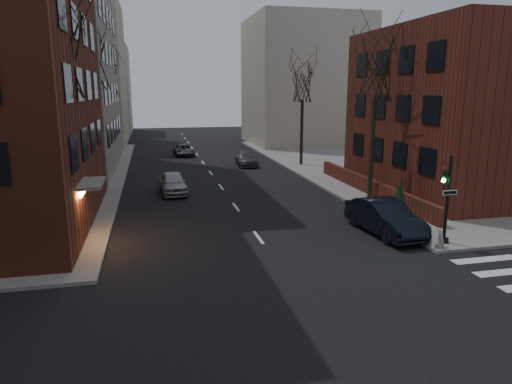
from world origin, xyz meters
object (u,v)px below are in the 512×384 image
at_px(streetlamp_far, 117,117).
at_px(sandwich_board, 437,238).
at_px(tree_right_a, 376,72).
at_px(streetlamp_near, 96,134).
at_px(tree_left_c, 107,79).
at_px(tree_right_b, 303,83).
at_px(car_lane_gray, 247,158).
at_px(car_lane_far, 184,150).
at_px(evergreen_shrub, 399,199).
at_px(tree_left_a, 55,55).
at_px(traffic_signal, 446,205).
at_px(car_lane_silver, 173,183).
at_px(tree_left_b, 88,61).
at_px(parked_sedan, 385,217).

height_order(streetlamp_far, sandwich_board, streetlamp_far).
bearing_deg(tree_right_a, streetlamp_near, 166.76).
distance_m(tree_left_c, tree_right_b, 19.34).
relative_size(tree_right_a, car_lane_gray, 2.13).
bearing_deg(tree_right_a, car_lane_far, 113.84).
bearing_deg(streetlamp_far, evergreen_shrub, -60.40).
relative_size(streetlamp_near, evergreen_shrub, 3.02).
xyz_separation_m(tree_right_b, streetlamp_near, (-17.00, -10.00, -3.35)).
distance_m(tree_right_a, sandwich_board, 12.18).
bearing_deg(tree_right_a, tree_left_c, 128.66).
bearing_deg(streetlamp_far, tree_right_a, -54.69).
distance_m(tree_left_a, car_lane_far, 29.30).
distance_m(traffic_signal, car_lane_silver, 17.90).
xyz_separation_m(tree_left_b, streetlamp_far, (0.60, 16.00, -4.68)).
bearing_deg(traffic_signal, evergreen_shrub, 87.43).
relative_size(car_lane_gray, sandwich_board, 5.65).
bearing_deg(car_lane_gray, car_lane_silver, -119.17).
relative_size(tree_right_a, sandwich_board, 12.02).
height_order(car_lane_far, sandwich_board, car_lane_far).
height_order(tree_left_a, tree_left_b, tree_left_b).
bearing_deg(sandwich_board, evergreen_shrub, 90.10).
xyz_separation_m(tree_left_a, tree_left_c, (0.00, 26.00, -0.44)).
bearing_deg(tree_left_b, evergreen_shrub, -36.97).
distance_m(streetlamp_near, streetlamp_far, 20.00).
relative_size(tree_left_c, streetlamp_near, 1.55).
height_order(car_lane_silver, car_lane_gray, car_lane_silver).
xyz_separation_m(tree_left_a, tree_right_b, (17.60, 18.00, -0.88)).
xyz_separation_m(tree_left_c, evergreen_shrub, (16.93, -26.74, -6.84)).
distance_m(traffic_signal, tree_left_a, 18.66).
xyz_separation_m(car_lane_gray, evergreen_shrub, (4.28, -20.13, 0.53)).
xyz_separation_m(traffic_signal, tree_left_a, (-16.74, 5.01, 6.56)).
xyz_separation_m(traffic_signal, tree_right_a, (0.86, 9.01, 6.12)).
height_order(tree_right_b, car_lane_silver, tree_right_b).
height_order(tree_left_a, parked_sedan, tree_left_a).
height_order(tree_left_c, sandwich_board, tree_left_c).
bearing_deg(tree_right_b, streetlamp_near, -149.53).
xyz_separation_m(traffic_signal, evergreen_shrub, (0.19, 4.26, -0.72)).
bearing_deg(evergreen_shrub, car_lane_far, 108.94).
bearing_deg(tree_right_b, tree_left_b, -161.18).
relative_size(traffic_signal, tree_right_a, 0.41).
relative_size(streetlamp_near, sandwich_board, 7.77).
bearing_deg(car_lane_far, streetlamp_far, 169.98).
relative_size(tree_right_a, streetlamp_near, 1.55).
bearing_deg(traffic_signal, car_lane_silver, 129.88).
height_order(tree_left_c, car_lane_gray, tree_left_c).
relative_size(tree_right_b, car_lane_far, 2.12).
bearing_deg(streetlamp_near, car_lane_silver, 8.53).
bearing_deg(car_lane_silver, tree_right_b, 34.29).
height_order(tree_left_c, evergreen_shrub, tree_left_c).
height_order(car_lane_silver, evergreen_shrub, evergreen_shrub).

